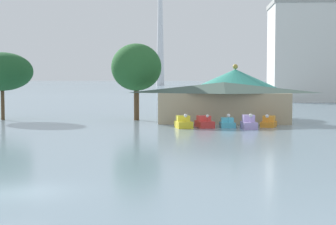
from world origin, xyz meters
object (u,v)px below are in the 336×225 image
(boathouse, at_px, (224,102))
(shoreline_tree_mid, at_px, (136,67))
(pedal_boat_cyan, at_px, (227,123))
(pedal_boat_lavender, at_px, (249,123))
(pedal_boat_yellow, at_px, (183,123))
(background_building_block, at_px, (331,52))
(green_roof_pavilion, at_px, (235,91))
(shoreline_tree_tall_left, at_px, (2,72))
(pedal_boat_orange, at_px, (269,122))
(pedal_boat_red, at_px, (204,123))

(boathouse, height_order, shoreline_tree_mid, shoreline_tree_mid)
(pedal_boat_cyan, relative_size, pedal_boat_lavender, 0.81)
(pedal_boat_cyan, xyz_separation_m, boathouse, (-0.17, 6.17, 2.17))
(pedal_boat_yellow, relative_size, background_building_block, 0.10)
(green_roof_pavilion, relative_size, shoreline_tree_mid, 1.22)
(pedal_boat_yellow, xyz_separation_m, pedal_boat_lavender, (7.15, -0.37, 0.04))
(boathouse, distance_m, shoreline_tree_mid, 12.54)
(shoreline_tree_tall_left, bearing_deg, pedal_boat_yellow, -22.64)
(pedal_boat_lavender, distance_m, background_building_block, 77.09)
(boathouse, xyz_separation_m, green_roof_pavilion, (1.93, 8.28, 1.17))
(pedal_boat_lavender, bearing_deg, pedal_boat_cyan, -125.08)
(pedal_boat_cyan, relative_size, pedal_boat_orange, 0.75)
(pedal_boat_red, distance_m, shoreline_tree_mid, 14.70)
(pedal_boat_lavender, height_order, background_building_block, background_building_block)
(shoreline_tree_mid, bearing_deg, shoreline_tree_tall_left, -177.89)
(boathouse, distance_m, green_roof_pavilion, 8.58)
(pedal_boat_orange, height_order, background_building_block, background_building_block)
(boathouse, relative_size, shoreline_tree_tall_left, 1.92)
(pedal_boat_yellow, distance_m, shoreline_tree_mid, 14.05)
(pedal_boat_orange, bearing_deg, shoreline_tree_tall_left, -88.10)
(pedal_boat_orange, bearing_deg, shoreline_tree_mid, -103.08)
(pedal_boat_red, height_order, shoreline_tree_tall_left, shoreline_tree_tall_left)
(shoreline_tree_tall_left, relative_size, shoreline_tree_mid, 0.89)
(pedal_boat_yellow, relative_size, pedal_boat_orange, 0.89)
(shoreline_tree_mid, bearing_deg, pedal_boat_lavender, -39.09)
(pedal_boat_yellow, distance_m, shoreline_tree_tall_left, 26.79)
(pedal_boat_orange, bearing_deg, green_roof_pavilion, -152.20)
(pedal_boat_lavender, distance_m, shoreline_tree_tall_left, 33.48)
(green_roof_pavilion, bearing_deg, boathouse, -103.13)
(boathouse, height_order, green_roof_pavilion, green_roof_pavilion)
(pedal_boat_yellow, height_order, background_building_block, background_building_block)
(pedal_boat_yellow, distance_m, pedal_boat_orange, 9.81)
(pedal_boat_cyan, height_order, shoreline_tree_tall_left, shoreline_tree_tall_left)
(pedal_boat_lavender, xyz_separation_m, pedal_boat_orange, (2.45, 2.37, -0.10))
(pedal_boat_lavender, height_order, boathouse, boathouse)
(green_roof_pavilion, bearing_deg, pedal_boat_lavender, -88.18)
(pedal_boat_lavender, distance_m, pedal_boat_orange, 3.41)
(pedal_boat_yellow, height_order, shoreline_tree_tall_left, shoreline_tree_tall_left)
(pedal_boat_red, bearing_deg, boathouse, 143.97)
(pedal_boat_cyan, distance_m, shoreline_tree_tall_left, 31.00)
(pedal_boat_red, xyz_separation_m, boathouse, (2.40, 6.27, 2.10))
(pedal_boat_cyan, bearing_deg, background_building_block, 153.91)
(boathouse, xyz_separation_m, shoreline_tree_tall_left, (-28.85, 2.97, 3.74))
(pedal_boat_red, bearing_deg, pedal_boat_lavender, 61.08)
(pedal_boat_lavender, bearing_deg, pedal_boat_yellow, -98.24)
(green_roof_pavilion, bearing_deg, background_building_block, 65.01)
(boathouse, distance_m, shoreline_tree_tall_left, 29.25)
(background_building_block, bearing_deg, green_roof_pavilion, -114.99)
(pedal_boat_red, relative_size, pedal_boat_cyan, 1.35)
(pedal_boat_orange, distance_m, boathouse, 7.37)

